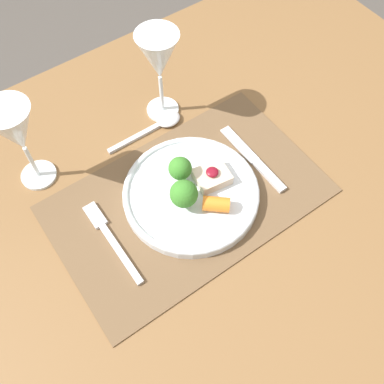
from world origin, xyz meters
The scene contains 9 objects.
ground_plane centered at (0.00, 0.00, 0.00)m, with size 8.00×8.00×0.00m, color #4C4742.
dining_table centered at (0.00, 0.00, 0.66)m, with size 1.36×0.91×0.76m.
placemat centered at (0.00, 0.00, 0.76)m, with size 0.49×0.30×0.00m, color brown.
dinner_plate centered at (0.01, 0.00, 0.77)m, with size 0.25×0.25×0.08m.
fork centered at (-0.16, 0.01, 0.76)m, with size 0.02×0.18×0.01m.
knife centered at (0.15, -0.01, 0.76)m, with size 0.02×0.18×0.01m.
spoon centered at (0.06, 0.18, 0.76)m, with size 0.17×0.04×0.01m.
wine_glass_near centered at (0.08, 0.21, 0.89)m, with size 0.08×0.08×0.20m.
wine_glass_far centered at (-0.20, 0.21, 0.89)m, with size 0.08×0.08×0.19m.
Camera 1 is at (-0.23, -0.35, 1.47)m, focal length 42.00 mm.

